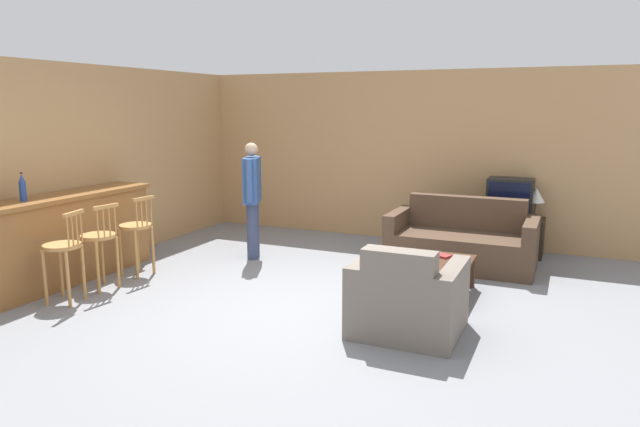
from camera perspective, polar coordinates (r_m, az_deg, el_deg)
ground_plane at (r=6.04m, az=-2.49°, el=-9.37°), size 24.00×24.00×0.00m
wall_back at (r=9.01m, az=7.58°, el=5.70°), size 9.40×0.08×2.60m
wall_left at (r=8.61m, az=-18.28°, el=5.02°), size 0.08×8.54×2.60m
bar_counter at (r=7.39m, az=-24.21°, el=-2.29°), size 0.55×2.43×1.05m
bar_chair_near at (r=6.61m, az=-24.24°, el=-3.60°), size 0.47×0.47×0.99m
bar_chair_mid at (r=6.94m, az=-21.19°, el=-2.74°), size 0.44×0.44×0.99m
bar_chair_far at (r=7.37m, az=-17.87°, el=-1.78°), size 0.42×0.42×0.99m
couch_far at (r=7.70m, az=13.99°, el=-2.83°), size 1.86×0.94×0.88m
armchair_near at (r=5.35m, az=8.70°, el=-8.58°), size 0.96×0.89×0.86m
coffee_table at (r=6.44m, az=12.33°, el=-5.30°), size 0.55×0.93×0.38m
tv_unit at (r=8.51m, az=18.26°, el=-2.10°), size 0.95×0.48×0.53m
tv at (r=8.41m, az=18.48°, el=1.49°), size 0.61×0.41×0.55m
bottle at (r=6.99m, az=-27.60°, el=2.28°), size 0.07×0.07×0.31m
book_on_table at (r=6.65m, az=12.09°, el=-4.14°), size 0.23×0.20×0.03m
table_lamp at (r=8.38m, az=20.81°, el=1.57°), size 0.23×0.23×0.43m
person_by_window at (r=7.81m, az=-6.79°, el=1.92°), size 0.36×0.58×1.59m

